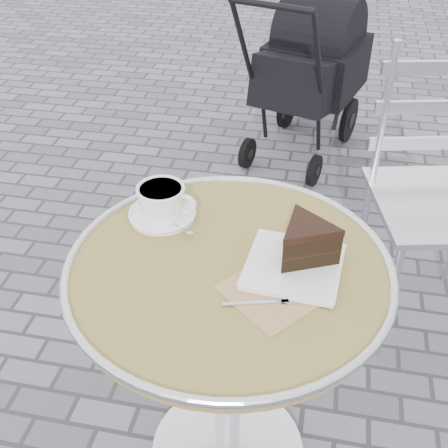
% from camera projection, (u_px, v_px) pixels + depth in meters
% --- Properties ---
extents(cafe_table, '(0.72, 0.72, 0.74)m').
position_uv_depth(cafe_table, '(228.00, 318.00, 1.31)').
color(cafe_table, silver).
rests_on(cafe_table, ground).
extents(cappuccino_set, '(0.17, 0.16, 0.08)m').
position_uv_depth(cappuccino_set, '(162.00, 204.00, 1.34)').
color(cappuccino_set, white).
rests_on(cappuccino_set, cafe_table).
extents(cake_plate_set, '(0.26, 0.31, 0.11)m').
position_uv_depth(cake_plate_set, '(303.00, 248.00, 1.19)').
color(cake_plate_set, tan).
rests_on(cake_plate_set, cafe_table).
extents(bistro_chair, '(0.53, 0.53, 0.97)m').
position_uv_depth(bistro_chair, '(440.00, 161.00, 1.83)').
color(bistro_chair, silver).
rests_on(bistro_chair, ground).
extents(baby_stroller, '(0.62, 0.95, 0.91)m').
position_uv_depth(baby_stroller, '(309.00, 78.00, 2.88)').
color(baby_stroller, black).
rests_on(baby_stroller, ground).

